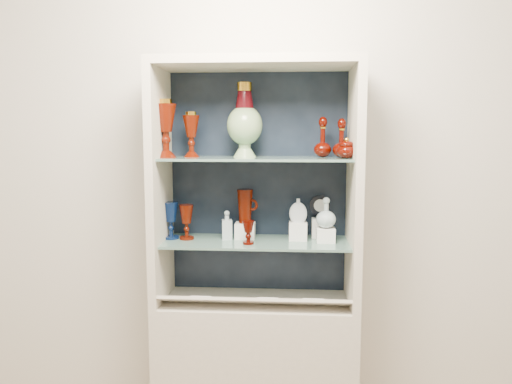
# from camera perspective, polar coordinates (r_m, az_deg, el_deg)

# --- Properties ---
(wall_back) EXTENTS (3.50, 0.02, 2.80)m
(wall_back) POSITION_cam_1_polar(r_m,az_deg,el_deg) (2.67, 0.33, 2.71)
(wall_back) COLOR beige
(wall_back) RESTS_ON ground
(cabinet_base) EXTENTS (1.00, 0.40, 0.75)m
(cabinet_base) POSITION_cam_1_polar(r_m,az_deg,el_deg) (2.73, 0.00, -19.65)
(cabinet_base) COLOR beige
(cabinet_base) RESTS_ON ground
(cabinet_back_panel) EXTENTS (0.98, 0.02, 1.15)m
(cabinet_back_panel) POSITION_cam_1_polar(r_m,az_deg,el_deg) (2.64, 0.29, 1.04)
(cabinet_back_panel) COLOR black
(cabinet_back_panel) RESTS_ON cabinet_base
(cabinet_side_left) EXTENTS (0.04, 0.40, 1.15)m
(cabinet_side_left) POSITION_cam_1_polar(r_m,az_deg,el_deg) (2.53, -10.90, 0.65)
(cabinet_side_left) COLOR beige
(cabinet_side_left) RESTS_ON cabinet_base
(cabinet_side_right) EXTENTS (0.04, 0.40, 1.15)m
(cabinet_side_right) POSITION_cam_1_polar(r_m,az_deg,el_deg) (2.47, 11.19, 0.48)
(cabinet_side_right) COLOR beige
(cabinet_side_right) RESTS_ON cabinet_base
(cabinet_top_cap) EXTENTS (1.00, 0.40, 0.04)m
(cabinet_top_cap) POSITION_cam_1_polar(r_m,az_deg,el_deg) (2.46, 0.00, 14.49)
(cabinet_top_cap) COLOR beige
(cabinet_top_cap) RESTS_ON cabinet_side_left
(shelf_lower) EXTENTS (0.92, 0.34, 0.01)m
(shelf_lower) POSITION_cam_1_polar(r_m,az_deg,el_deg) (2.52, 0.03, -5.73)
(shelf_lower) COLOR slate
(shelf_lower) RESTS_ON cabinet_side_left
(shelf_upper) EXTENTS (0.92, 0.34, 0.01)m
(shelf_upper) POSITION_cam_1_polar(r_m,az_deg,el_deg) (2.46, 0.03, 3.85)
(shelf_upper) COLOR slate
(shelf_upper) RESTS_ON cabinet_side_left
(label_ledge) EXTENTS (0.92, 0.17, 0.09)m
(label_ledge) POSITION_cam_1_polar(r_m,az_deg,el_deg) (2.47, -0.18, -12.38)
(label_ledge) COLOR beige
(label_ledge) RESTS_ON cabinet_base
(label_card_0) EXTENTS (0.10, 0.06, 0.03)m
(label_card_0) POSITION_cam_1_polar(r_m,az_deg,el_deg) (2.50, -6.20, -11.85)
(label_card_0) COLOR white
(label_card_0) RESTS_ON label_ledge
(label_card_1) EXTENTS (0.10, 0.06, 0.03)m
(label_card_1) POSITION_cam_1_polar(r_m,az_deg,el_deg) (2.46, 6.52, -12.12)
(label_card_1) COLOR white
(label_card_1) RESTS_ON label_ledge
(label_card_2) EXTENTS (0.10, 0.06, 0.03)m
(label_card_2) POSITION_cam_1_polar(r_m,az_deg,el_deg) (2.46, 1.38, -12.08)
(label_card_2) COLOR white
(label_card_2) RESTS_ON label_ledge
(pedestal_lamp_left) EXTENTS (0.11, 0.11, 0.28)m
(pedestal_lamp_left) POSITION_cam_1_polar(r_m,az_deg,el_deg) (2.49, -10.28, 7.16)
(pedestal_lamp_left) COLOR #4F1103
(pedestal_lamp_left) RESTS_ON shelf_upper
(pedestal_lamp_right) EXTENTS (0.09, 0.09, 0.22)m
(pedestal_lamp_right) POSITION_cam_1_polar(r_m,az_deg,el_deg) (2.52, -7.41, 6.54)
(pedestal_lamp_right) COLOR #4F1103
(pedestal_lamp_right) RESTS_ON shelf_upper
(enamel_urn) EXTENTS (0.22, 0.22, 0.37)m
(enamel_urn) POSITION_cam_1_polar(r_m,az_deg,el_deg) (2.50, -1.31, 8.23)
(enamel_urn) COLOR #094A26
(enamel_urn) RESTS_ON shelf_upper
(ruby_decanter_a) EXTENTS (0.09, 0.09, 0.22)m
(ruby_decanter_a) POSITION_cam_1_polar(r_m,az_deg,el_deg) (2.50, 7.64, 6.53)
(ruby_decanter_a) COLOR #460801
(ruby_decanter_a) RESTS_ON shelf_upper
(ruby_decanter_b) EXTENTS (0.09, 0.09, 0.20)m
(ruby_decanter_b) POSITION_cam_1_polar(r_m,az_deg,el_deg) (2.49, 9.75, 6.24)
(ruby_decanter_b) COLOR #460801
(ruby_decanter_b) RESTS_ON shelf_upper
(lidded_bowl) EXTENTS (0.09, 0.09, 0.10)m
(lidded_bowl) POSITION_cam_1_polar(r_m,az_deg,el_deg) (2.40, 10.29, 5.01)
(lidded_bowl) COLOR #460801
(lidded_bowl) RESTS_ON shelf_upper
(cobalt_goblet) EXTENTS (0.10, 0.10, 0.19)m
(cobalt_goblet) POSITION_cam_1_polar(r_m,az_deg,el_deg) (2.59, -9.71, -3.21)
(cobalt_goblet) COLOR #0B1B43
(cobalt_goblet) RESTS_ON shelf_lower
(ruby_goblet_tall) EXTENTS (0.08, 0.08, 0.18)m
(ruby_goblet_tall) POSITION_cam_1_polar(r_m,az_deg,el_deg) (2.56, -7.95, -3.43)
(ruby_goblet_tall) COLOR #4F1103
(ruby_goblet_tall) RESTS_ON shelf_lower
(ruby_goblet_small) EXTENTS (0.06, 0.06, 0.12)m
(ruby_goblet_small) POSITION_cam_1_polar(r_m,az_deg,el_deg) (2.44, -0.89, -4.64)
(ruby_goblet_small) COLOR #460801
(ruby_goblet_small) RESTS_ON shelf_lower
(riser_ruby_pitcher) EXTENTS (0.10, 0.10, 0.08)m
(riser_ruby_pitcher) POSITION_cam_1_polar(r_m,az_deg,el_deg) (2.57, -1.25, -4.41)
(riser_ruby_pitcher) COLOR silver
(riser_ruby_pitcher) RESTS_ON shelf_lower
(ruby_pitcher) EXTENTS (0.15, 0.12, 0.17)m
(ruby_pitcher) POSITION_cam_1_polar(r_m,az_deg,el_deg) (2.55, -1.26, -1.62)
(ruby_pitcher) COLOR #4F1103
(ruby_pitcher) RESTS_ON riser_ruby_pitcher
(clear_square_bottle) EXTENTS (0.06, 0.06, 0.15)m
(clear_square_bottle) POSITION_cam_1_polar(r_m,az_deg,el_deg) (2.55, -3.34, -3.78)
(clear_square_bottle) COLOR #9AB0B5
(clear_square_bottle) RESTS_ON shelf_lower
(riser_flat_flask) EXTENTS (0.09, 0.09, 0.09)m
(riser_flat_flask) POSITION_cam_1_polar(r_m,az_deg,el_deg) (2.54, 4.81, -4.47)
(riser_flat_flask) COLOR silver
(riser_flat_flask) RESTS_ON shelf_lower
(flat_flask) EXTENTS (0.09, 0.04, 0.12)m
(flat_flask) POSITION_cam_1_polar(r_m,az_deg,el_deg) (2.52, 4.84, -2.08)
(flat_flask) COLOR silver
(flat_flask) RESTS_ON riser_flat_flask
(riser_clear_round_decanter) EXTENTS (0.09, 0.09, 0.07)m
(riser_clear_round_decanter) POSITION_cam_1_polar(r_m,az_deg,el_deg) (2.51, 7.97, -4.88)
(riser_clear_round_decanter) COLOR silver
(riser_clear_round_decanter) RESTS_ON shelf_lower
(clear_round_decanter) EXTENTS (0.11, 0.11, 0.15)m
(clear_round_decanter) POSITION_cam_1_polar(r_m,az_deg,el_deg) (2.49, 8.01, -2.44)
(clear_round_decanter) COLOR #9AB0B5
(clear_round_decanter) RESTS_ON riser_clear_round_decanter
(riser_cameo_medallion) EXTENTS (0.08, 0.08, 0.10)m
(riser_cameo_medallion) POSITION_cam_1_polar(r_m,az_deg,el_deg) (2.61, 7.26, -4.07)
(riser_cameo_medallion) COLOR silver
(riser_cameo_medallion) RESTS_ON shelf_lower
(cameo_medallion) EXTENTS (0.11, 0.05, 0.12)m
(cameo_medallion) POSITION_cam_1_polar(r_m,az_deg,el_deg) (2.59, 7.30, -1.64)
(cameo_medallion) COLOR black
(cameo_medallion) RESTS_ON riser_cameo_medallion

